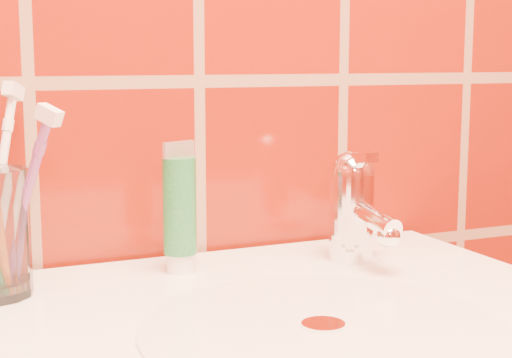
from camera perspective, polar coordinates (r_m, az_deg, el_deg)
name	(u,v)px	position (r m, az deg, el deg)	size (l,w,h in m)	color
toothpaste_tube	(180,212)	(0.80, -5.57, -2.38)	(0.04, 0.03, 0.13)	white
faucet	(354,203)	(0.85, 7.14, -1.73)	(0.05, 0.11, 0.12)	white
toothbrush_0	(24,204)	(0.74, -16.53, -1.76)	(0.07, 0.07, 0.18)	#83428E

